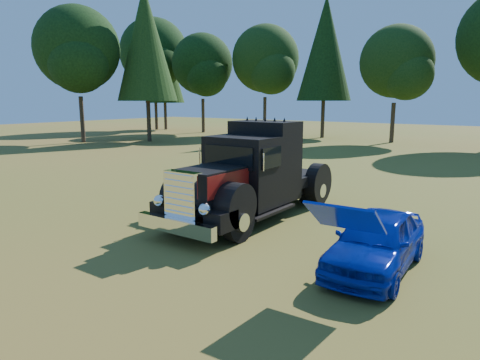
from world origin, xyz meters
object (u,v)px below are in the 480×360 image
(spectator_far, at_px, (196,191))
(distant_teal_car, at_px, (251,135))
(spectator_near, at_px, (204,188))
(diamond_t_truck, at_px, (250,178))
(hotrod_coupe, at_px, (376,241))

(spectator_far, bearing_deg, distant_teal_car, 74.36)
(spectator_near, height_order, spectator_far, spectator_near)
(diamond_t_truck, bearing_deg, spectator_near, -173.17)
(spectator_near, bearing_deg, distant_teal_car, 47.38)
(distant_teal_car, bearing_deg, diamond_t_truck, -7.78)
(diamond_t_truck, relative_size, distant_teal_car, 1.74)
(hotrod_coupe, distance_m, spectator_near, 6.50)
(spectator_far, bearing_deg, diamond_t_truck, -20.78)
(spectator_near, height_order, distant_teal_car, spectator_near)
(spectator_far, distance_m, distant_teal_car, 23.41)
(hotrod_coupe, height_order, distant_teal_car, hotrod_coupe)
(spectator_far, relative_size, distant_teal_car, 0.39)
(hotrod_coupe, bearing_deg, distant_teal_car, 129.57)
(spectator_near, distance_m, spectator_far, 0.53)
(spectator_far, bearing_deg, spectator_near, 54.41)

